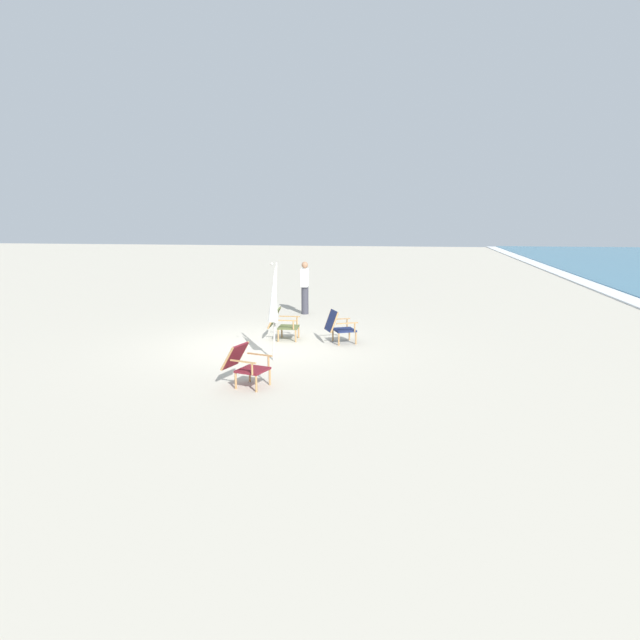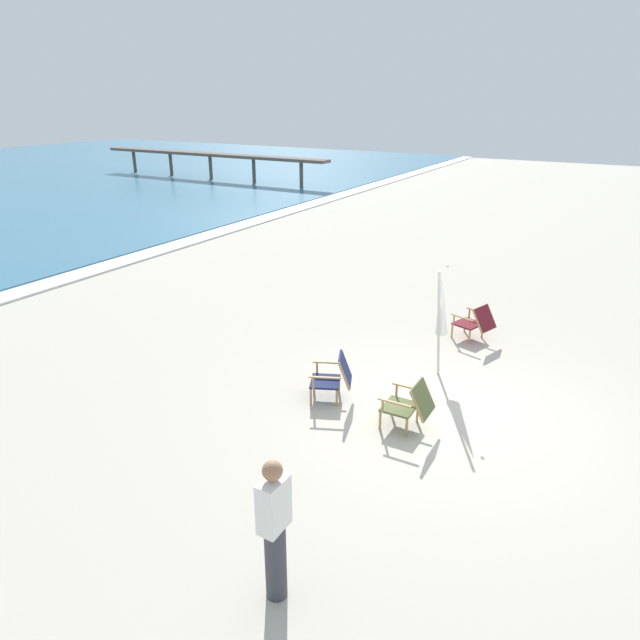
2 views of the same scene
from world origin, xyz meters
TOP-DOWN VIEW (x-y plane):
  - ground_plane at (0.00, 0.00)m, footprint 80.00×80.00m
  - beach_chair_far_center at (-0.75, 0.29)m, footprint 0.60×0.74m
  - beach_chair_mid_center at (3.11, 0.38)m, footprint 0.78×0.91m
  - beach_chair_back_right at (-0.54, 1.72)m, footprint 0.80×0.86m
  - umbrella_furled_white at (1.11, 0.51)m, footprint 0.49×0.24m
  - person_near_chairs at (-4.39, 0.28)m, footprint 0.34×0.22m

SIDE VIEW (x-z plane):
  - ground_plane at x=0.00m, z-range 0.00..0.00m
  - beach_chair_mid_center at x=3.11m, z-range 0.03..0.81m
  - beach_chair_far_center at x=-0.75m, z-range 0.03..0.82m
  - beach_chair_back_right at x=-0.54m, z-range 0.02..0.84m
  - person_near_chairs at x=-4.39m, z-range 0.02..1.65m
  - umbrella_furled_white at x=1.11m, z-range 0.32..2.42m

